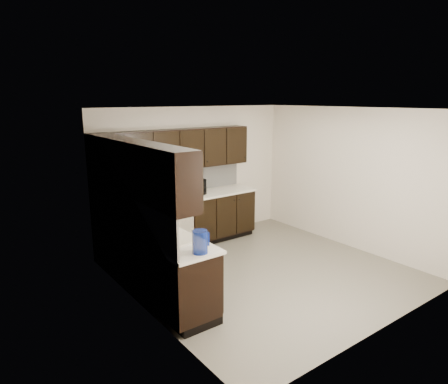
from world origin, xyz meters
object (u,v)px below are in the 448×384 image
(storage_bin, at_px, (152,220))
(blue_pitcher, at_px, (200,242))
(toaster_oven, at_px, (112,202))
(microwave, at_px, (190,188))
(sink, at_px, (168,241))

(storage_bin, height_order, blue_pitcher, blue_pitcher)
(toaster_oven, bearing_deg, storage_bin, -85.98)
(microwave, bearing_deg, toaster_oven, 165.41)
(sink, bearing_deg, storage_bin, 87.72)
(sink, height_order, blue_pitcher, blue_pitcher)
(sink, relative_size, storage_bin, 1.56)
(sink, distance_m, microwave, 2.17)
(microwave, distance_m, toaster_oven, 1.43)
(microwave, relative_size, storage_bin, 0.98)
(storage_bin, bearing_deg, sink, -92.28)
(sink, height_order, storage_bin, sink)
(sink, bearing_deg, toaster_oven, 92.34)
(microwave, distance_m, storage_bin, 1.81)
(blue_pitcher, bearing_deg, sink, 75.43)
(toaster_oven, relative_size, blue_pitcher, 1.38)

